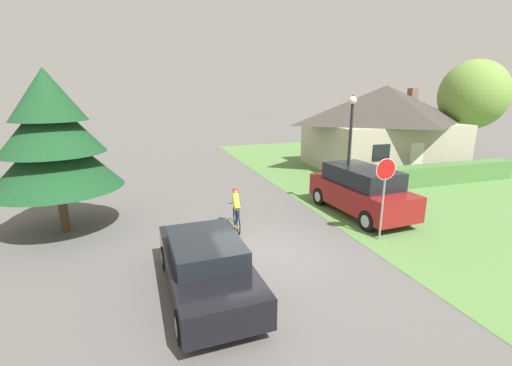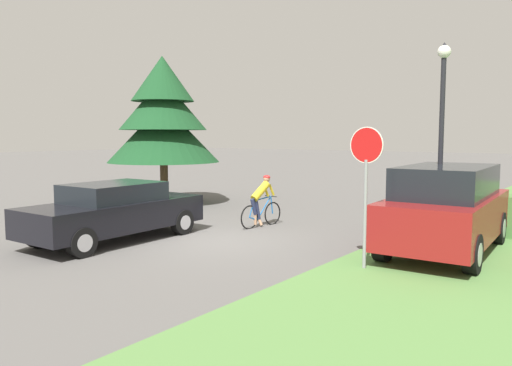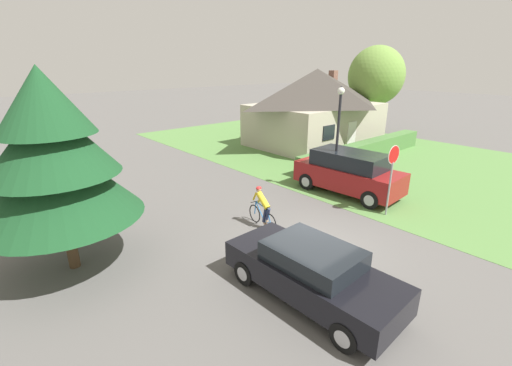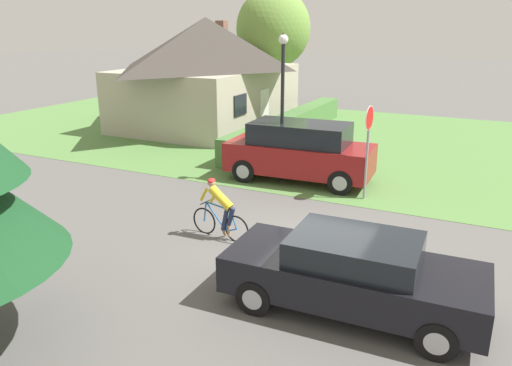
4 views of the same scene
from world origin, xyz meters
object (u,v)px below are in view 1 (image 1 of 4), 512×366
Objects in this scene: cyclist at (236,210)px; deciduous_tree_right at (473,95)px; cottage_house at (383,125)px; street_lamp at (350,139)px; stop_sign at (384,183)px; conifer_tall_near at (53,139)px; parked_suv_right at (361,190)px; sedan_left_lane at (206,265)px.

cyclist is 20.24m from deciduous_tree_right.
cottage_house is 1.36× the size of deciduous_tree_right.
street_lamp reaches higher than cyclist.
cottage_house is at bearing 44.87° from street_lamp.
cyclist is at bearing -174.33° from street_lamp.
cyclist is 0.59× the size of stop_sign.
street_lamp is at bearing -134.78° from cottage_house.
conifer_tall_near is (-17.85, -5.93, 0.57)m from cottage_house.
parked_suv_right is (-6.86, -7.65, -1.74)m from cottage_house.
conifer_tall_near reaches higher than sedan_left_lane.
cottage_house is 2.01× the size of street_lamp.
street_lamp is (4.83, 0.48, 2.30)m from cyclist.
conifer_tall_near is (-4.09, 5.42, 2.56)m from sedan_left_lane.
conifer_tall_near is at bearing -18.62° from stop_sign.
cyclist is at bearing 86.49° from parked_suv_right.
sedan_left_lane is 8.14m from street_lamp.
conifer_tall_near is (-10.68, 1.21, 0.28)m from street_lamp.
stop_sign is at bearing -79.63° from sedan_left_lane.
cottage_house is at bearing -124.03° from stop_sign.
parked_suv_right is 0.86× the size of conifer_tall_near.
parked_suv_right is 11.36m from conifer_tall_near.
cottage_house is 10.13m from street_lamp.
deciduous_tree_right is (24.43, 5.29, 1.35)m from conifer_tall_near.
cyclist is 0.35× the size of street_lamp.
cyclist is (1.76, 3.73, -0.03)m from sedan_left_lane.
conifer_tall_near is (-10.14, 4.11, 1.35)m from stop_sign.
cottage_house is at bearing 174.42° from deciduous_tree_right.
street_lamp is (-7.17, -7.14, 0.29)m from cottage_house.
deciduous_tree_right is (20.34, 10.71, 3.91)m from sedan_left_lane.
deciduous_tree_right reaches higher than street_lamp.
deciduous_tree_right reaches higher than parked_suv_right.
sedan_left_lane is at bearing 114.99° from parked_suv_right.
deciduous_tree_right is (13.44, 7.01, 3.67)m from parked_suv_right.
deciduous_tree_right reaches higher than cyclist.
cottage_house is 12.69m from stop_sign.
deciduous_tree_right is (13.75, 6.50, 1.64)m from street_lamp.
street_lamp is at bearing -6.45° from conifer_tall_near.
cyclist is 5.37m from street_lamp.
conifer_tall_near is at bearing -167.78° from deciduous_tree_right.
stop_sign is at bearing -127.14° from cottage_house.
stop_sign is (-0.85, -2.40, 0.96)m from parked_suv_right.
street_lamp is at bearing -59.20° from sedan_left_lane.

